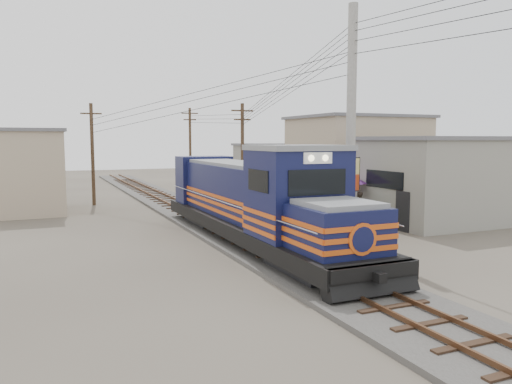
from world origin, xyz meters
name	(u,v)px	position (x,y,z in m)	size (l,w,h in m)	color
ground	(269,252)	(0.00, 0.00, 0.00)	(120.00, 120.00, 0.00)	#473F35
ballast	(197,216)	(0.00, 10.00, 0.08)	(3.60, 70.00, 0.16)	#595651
track	(197,213)	(0.00, 10.00, 0.26)	(1.15, 70.00, 0.12)	#51331E
locomotive	(254,203)	(0.00, 1.48, 1.82)	(3.12, 16.99, 4.21)	black
utility_pole_main	(351,128)	(3.50, -0.50, 5.00)	(0.40, 0.40, 10.00)	#9E9B93
wooden_pole_mid	(242,152)	(4.50, 14.00, 3.68)	(1.60, 0.24, 7.00)	#4C3826
wooden_pole_far	(190,146)	(4.80, 28.00, 3.93)	(1.60, 0.24, 7.50)	#4C3826
wooden_pole_left	(92,152)	(-5.00, 18.00, 3.68)	(1.60, 0.24, 7.00)	#4C3826
power_lines	(201,84)	(-0.14, 8.49, 7.56)	(9.65, 19.00, 3.30)	black
shophouse_front	(436,180)	(11.50, 3.00, 2.36)	(7.35, 6.30, 4.70)	gray
shophouse_mid	(356,160)	(12.50, 12.00, 3.11)	(8.40, 7.35, 6.20)	tan
shophouse_back	(277,167)	(11.00, 22.00, 2.11)	(6.30, 6.30, 4.20)	gray
shophouse_left	(11,171)	(-10.00, 16.00, 2.61)	(6.30, 6.30, 5.20)	tan
billboard	(344,177)	(5.32, 2.71, 2.70)	(2.30, 0.78, 3.65)	#99999E
market_umbrella	(345,178)	(7.11, 5.30, 2.43)	(2.70, 2.70, 2.76)	black
vendor	(359,208)	(7.33, 4.25, 0.88)	(0.64, 0.42, 1.75)	black
plant_nursery	(339,219)	(5.63, 3.51, 0.46)	(3.21, 3.10, 1.12)	#1C6225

